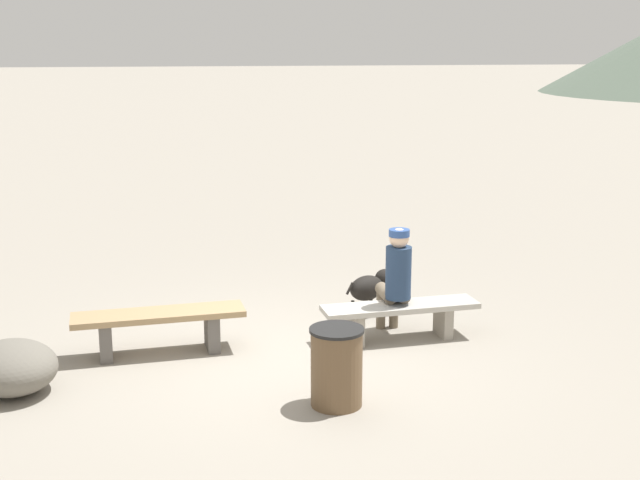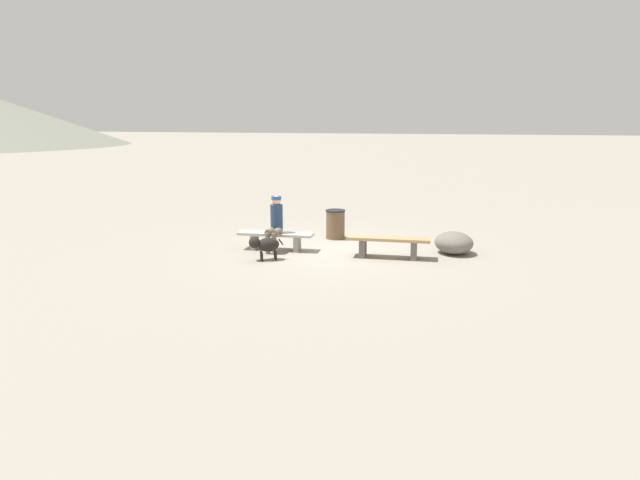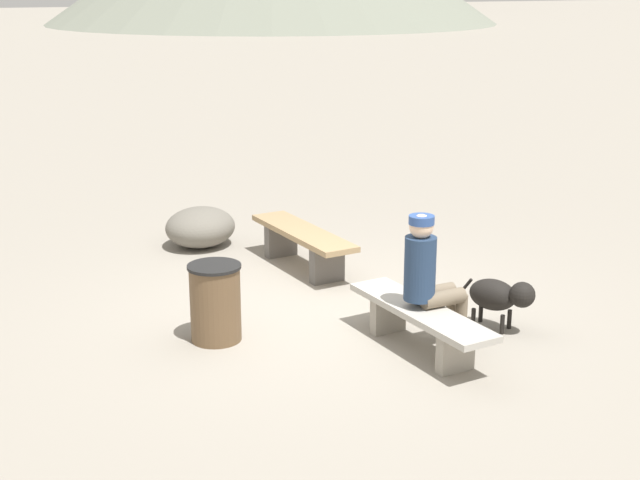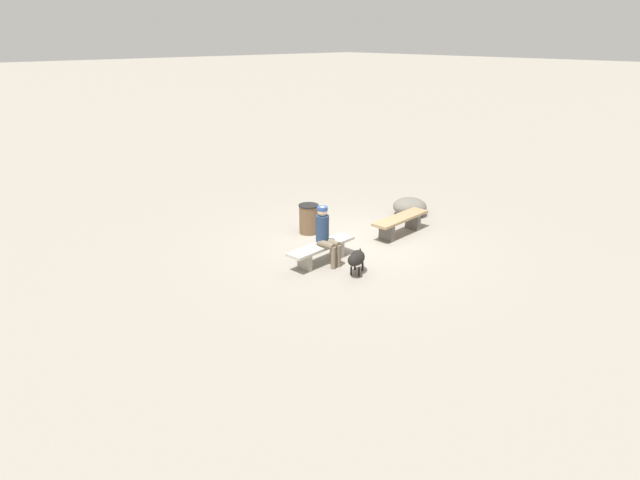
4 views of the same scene
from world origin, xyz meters
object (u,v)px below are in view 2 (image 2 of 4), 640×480
Objects in this scene: trash_bin at (335,224)px; bench_right at (276,237)px; dog at (265,244)px; seated_person at (275,220)px; boulder at (454,243)px; bench_left at (388,243)px.

bench_right is at bearing 57.17° from trash_bin.
dog is 0.92× the size of trash_bin.
bench_right is at bearing -70.23° from seated_person.
trash_bin reaches higher than boulder.
bench_left is 1.03× the size of bench_right.
trash_bin reaches higher than bench_left.
seated_person is 1.39× the size of boulder.
trash_bin is at bearing -127.43° from bench_right.
seated_person is at bearing 59.46° from trash_bin.
dog is at bearing 93.75° from seated_person.
seated_person reaches higher than bench_left.
bench_left is at bearing 170.66° from dog.
bench_left is 2.49× the size of trash_bin.
bench_left is 2.34m from trash_bin.
trash_bin is 3.17m from boulder.
bench_right is at bearing 11.10° from boulder.
boulder is (-1.41, -0.83, -0.08)m from bench_left.
dog is (-0.11, 0.98, 0.05)m from bench_right.
trash_bin is 0.80× the size of boulder.
seated_person is 1.73× the size of trash_bin.
bench_right is 2.63× the size of dog.
dog is at bearing 91.96° from bench_right.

